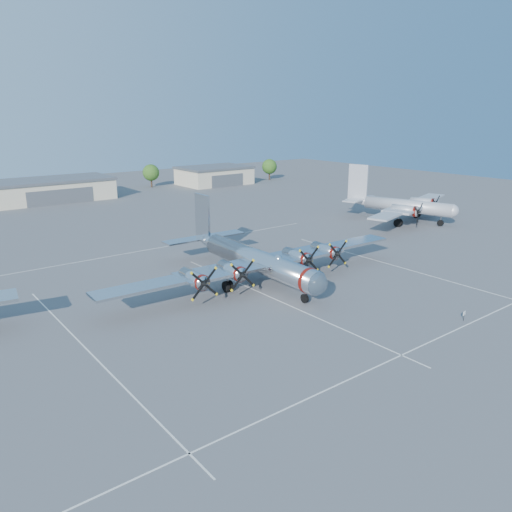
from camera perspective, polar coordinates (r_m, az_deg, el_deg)
ground at (r=61.72m, az=-0.34°, el=-3.84°), size 260.00×260.00×0.00m
parking_lines at (r=60.42m, az=0.67°, el=-4.28°), size 60.00×50.08×0.01m
hangar_center at (r=134.07m, az=-22.35°, el=7.03°), size 28.60×14.60×5.40m
hangar_east at (r=153.84m, az=-4.78°, el=9.18°), size 20.60×14.60×5.40m
tree_east at (r=150.07m, az=-11.92°, el=9.30°), size 4.80×4.80×6.64m
tree_far_east at (r=163.84m, az=1.55°, el=10.18°), size 4.80×4.80×6.64m
main_bomber_b29 at (r=65.24m, az=-0.37°, el=-2.73°), size 44.29×31.00×9.60m
twin_engine_east at (r=104.66m, az=16.22°, el=3.84°), size 39.36×32.91×10.74m
info_placard at (r=56.71m, az=22.70°, el=-6.17°), size 0.57×0.15×1.08m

